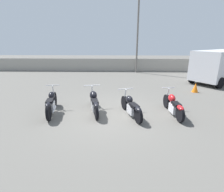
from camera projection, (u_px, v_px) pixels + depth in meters
The scene contains 9 objects.
ground_plane at pixel (112, 114), 7.04m from camera, with size 60.00×60.00×0.00m, color #5B5954.
fence_back at pixel (115, 65), 16.80m from camera, with size 40.00×0.04×1.21m.
light_pole_left at pixel (138, 20), 15.05m from camera, with size 0.70×0.35×7.70m.
motorcycle_slot_0 at pixel (51, 103), 7.01m from camera, with size 0.67×2.10×1.03m.
motorcycle_slot_1 at pixel (94, 102), 7.16m from camera, with size 0.83×2.09×0.98m.
motorcycle_slot_2 at pixel (131, 107), 6.77m from camera, with size 0.88×1.94×0.95m.
motorcycle_slot_3 at pixel (173, 105), 6.91m from camera, with size 0.55×2.03×0.95m.
parked_van at pixel (219, 65), 12.13m from camera, with size 4.68×4.17×2.21m.
traffic_cone_near at pixel (195, 88), 10.00m from camera, with size 0.35×0.35×0.54m.
Camera 1 is at (0.20, -6.49, 2.83)m, focal length 28.00 mm.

